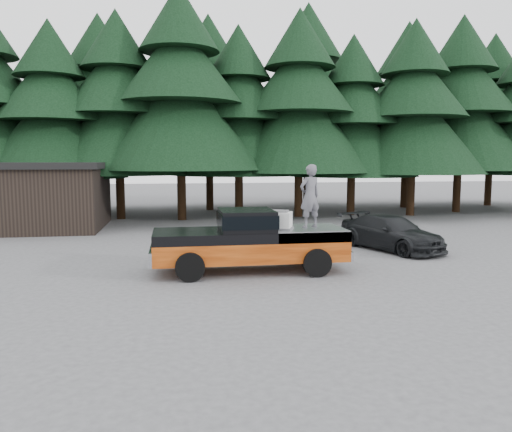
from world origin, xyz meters
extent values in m
plane|color=#4E4E51|center=(0.00, 0.00, 0.00)|extent=(120.00, 120.00, 0.00)
cube|color=black|center=(0.72, 0.62, 1.62)|extent=(1.66, 1.90, 0.59)
cube|color=silver|center=(1.68, 0.39, 1.58)|extent=(0.92, 0.85, 0.51)
imported|color=#58575E|center=(2.71, 0.63, 2.31)|extent=(0.83, 0.69, 1.96)
imported|color=black|center=(6.72, 3.49, 0.65)|extent=(3.37, 4.86, 1.31)
cube|color=black|center=(-9.00, 12.00, 1.50)|extent=(8.00, 6.00, 3.00)
cube|color=black|center=(-9.00, 12.00, 3.15)|extent=(8.40, 6.40, 0.30)
camera|label=1|loc=(-1.44, -14.27, 3.42)|focal=35.00mm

